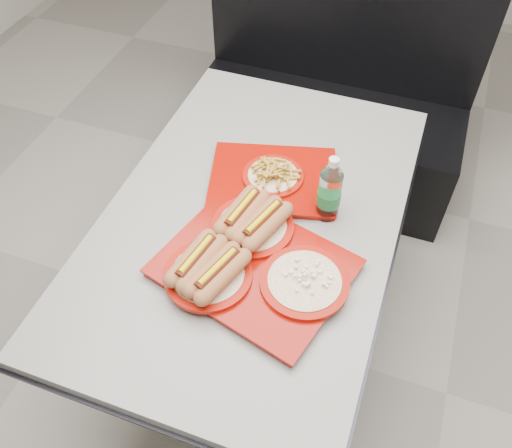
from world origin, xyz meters
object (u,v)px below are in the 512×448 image
(diner_table, at_px, (253,246))
(tray_near, at_px, (249,258))
(booth_bench, at_px, (329,105))
(water_bottle, at_px, (329,192))
(tray_far, at_px, (273,177))

(diner_table, bearing_deg, tray_near, -72.93)
(booth_bench, distance_m, water_bottle, 1.14)
(diner_table, distance_m, tray_far, 0.24)
(diner_table, xyz_separation_m, tray_far, (0.02, 0.15, 0.19))
(tray_far, distance_m, water_bottle, 0.23)
(diner_table, xyz_separation_m, water_bottle, (0.22, 0.07, 0.27))
(diner_table, bearing_deg, tray_far, 84.07)
(diner_table, bearing_deg, water_bottle, 18.72)
(diner_table, bearing_deg, booth_bench, 90.00)
(booth_bench, bearing_deg, tray_near, -87.28)
(tray_near, height_order, tray_far, tray_near)
(diner_table, distance_m, booth_bench, 1.11)
(tray_near, relative_size, water_bottle, 2.56)
(booth_bench, bearing_deg, diner_table, -90.00)
(tray_far, xyz_separation_m, water_bottle, (0.20, -0.08, 0.08))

